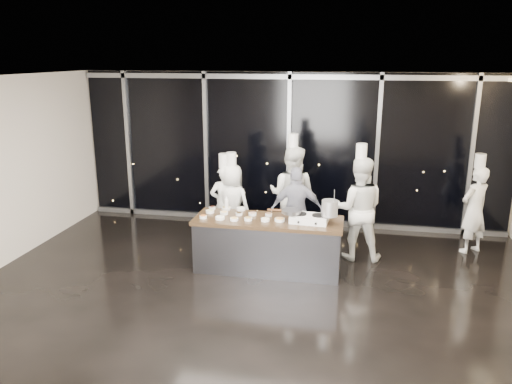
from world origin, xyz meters
TOP-DOWN VIEW (x-y plane):
  - ground at (0.00, 0.00)m, footprint 9.00×9.00m
  - room_shell at (0.18, 0.00)m, footprint 9.02×7.02m
  - window_wall at (0.00, 3.43)m, footprint 8.90×0.11m
  - demo_counter at (0.00, 0.90)m, footprint 2.46×0.86m
  - stove at (0.68, 0.87)m, footprint 0.63×0.42m
  - frying_pan at (0.38, 0.88)m, footprint 0.57×0.34m
  - stock_pot at (1.00, 0.84)m, footprint 0.27×0.27m
  - prep_bowls at (-0.52, 0.97)m, footprint 1.42×0.72m
  - squeeze_bottle at (-0.80, 1.24)m, footprint 0.07×0.07m
  - chef_far_left at (-1.05, 2.05)m, footprint 0.65×0.56m
  - chef_left at (-0.90, 2.03)m, footprint 0.86×0.68m
  - chef_center at (0.22, 2.29)m, footprint 1.03×0.87m
  - guest at (0.37, 1.76)m, footprint 1.00×0.56m
  - chef_right at (1.46, 1.71)m, footprint 0.92×0.72m
  - chef_side at (3.54, 2.42)m, footprint 0.70×0.66m

SIDE VIEW (x-z plane):
  - ground at x=0.00m, z-range 0.00..0.00m
  - demo_counter at x=0.00m, z-range 0.00..0.90m
  - chef_far_left at x=-1.05m, z-range -0.09..1.65m
  - chef_left at x=-0.90m, z-range -0.10..1.67m
  - guest at x=0.37m, z-range 0.00..1.61m
  - chef_side at x=3.54m, z-range -0.09..1.75m
  - prep_bowls at x=-0.52m, z-range 0.90..0.95m
  - chef_right at x=1.46m, z-range -0.11..1.97m
  - chef_center at x=0.22m, z-range -0.11..2.01m
  - stove at x=0.68m, z-range 0.89..1.03m
  - squeeze_bottle at x=-0.80m, z-range 0.89..1.15m
  - frying_pan at x=0.38m, z-range 1.04..1.09m
  - stock_pot at x=1.00m, z-range 1.04..1.30m
  - window_wall at x=0.00m, z-range 0.00..3.20m
  - room_shell at x=0.18m, z-range 0.64..3.85m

